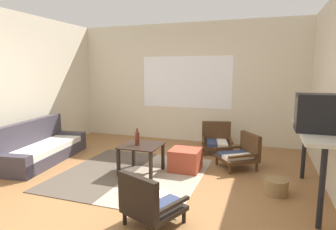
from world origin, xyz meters
TOP-DOWN VIEW (x-y plane):
  - ground_plane at (0.00, 0.00)m, footprint 7.80×7.80m
  - far_wall_with_window at (0.00, 3.06)m, footprint 5.60×0.13m
  - area_rug at (-0.20, 0.56)m, footprint 2.17×2.21m
  - couch at (-2.08, 0.64)m, footprint 0.95×1.94m
  - coffee_table at (-0.07, 0.65)m, footprint 0.62×0.60m
  - armchair_by_window at (0.85, 2.28)m, footprint 0.70×0.68m
  - armchair_striped_foreground at (0.65, -0.76)m, footprint 0.70×0.70m
  - armchair_corner at (1.40, 1.45)m, footprint 0.79×0.78m
  - ottoman_orange at (0.55, 1.01)m, footprint 0.48×0.48m
  - console_shelf at (2.33, 0.53)m, footprint 0.38×1.59m
  - crt_television at (2.33, 0.38)m, footprint 0.47×0.35m
  - clay_vase at (2.33, 0.82)m, footprint 0.24×0.24m
  - glass_bottle at (-0.13, 0.63)m, footprint 0.08×0.08m
  - wicker_basket at (1.94, 0.53)m, footprint 0.31×0.31m

SIDE VIEW (x-z plane):
  - ground_plane at x=0.00m, z-range 0.00..0.00m
  - area_rug at x=-0.20m, z-range 0.00..0.01m
  - wicker_basket at x=1.94m, z-range 0.00..0.20m
  - ottoman_orange at x=0.55m, z-range 0.00..0.36m
  - couch at x=-2.08m, z-range -0.14..0.59m
  - armchair_by_window at x=0.85m, z-range -0.04..0.55m
  - armchair_corner at x=1.40m, z-range -0.03..0.55m
  - armchair_striped_foreground at x=0.65m, z-range -0.03..0.56m
  - coffee_table at x=-0.07m, z-range 0.14..0.61m
  - glass_bottle at x=-0.13m, z-range 0.45..0.71m
  - console_shelf at x=2.33m, z-range 0.34..1.25m
  - clay_vase at x=2.33m, z-range 0.86..1.19m
  - crt_television at x=2.33m, z-range 0.91..1.36m
  - far_wall_with_window at x=0.00m, z-range 0.00..2.70m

